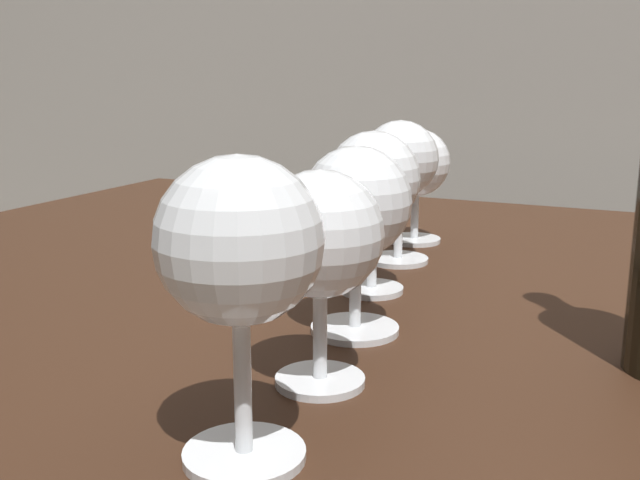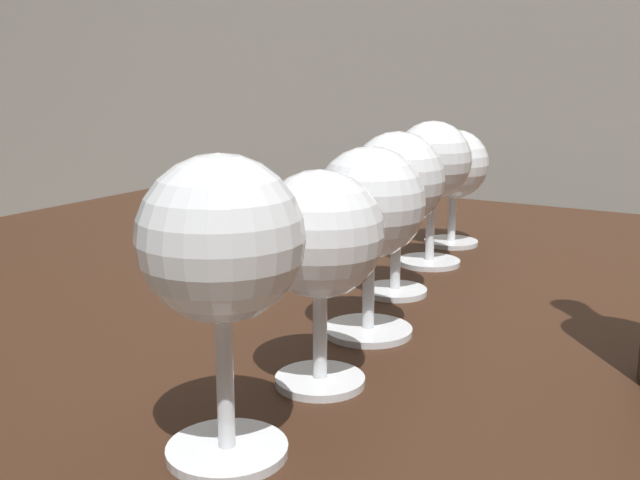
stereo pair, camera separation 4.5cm
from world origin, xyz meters
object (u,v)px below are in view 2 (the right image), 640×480
at_px(wine_glass_rose, 320,239).
at_px(wine_glass_chardonnay, 370,206).
at_px(wine_glass_cabernet, 397,182).
at_px(wine_glass_port, 432,164).
at_px(wine_glass_white, 221,246).
at_px(wine_glass_pinot, 454,166).

height_order(wine_glass_rose, wine_glass_chardonnay, wine_glass_chardonnay).
height_order(wine_glass_cabernet, wine_glass_port, wine_glass_port).
relative_size(wine_glass_white, wine_glass_port, 1.07).
height_order(wine_glass_white, wine_glass_cabernet, wine_glass_white).
height_order(wine_glass_white, wine_glass_rose, wine_glass_white).
xyz_separation_m(wine_glass_rose, wine_glass_cabernet, (-0.04, 0.20, 0.01)).
xyz_separation_m(wine_glass_rose, wine_glass_pinot, (-0.07, 0.41, -0.00)).
relative_size(wine_glass_rose, wine_glass_cabernet, 0.95).
height_order(wine_glass_chardonnay, wine_glass_pinot, wine_glass_chardonnay).
bearing_deg(wine_glass_chardonnay, wine_glass_rose, -80.77).
relative_size(wine_glass_white, wine_glass_rose, 1.14).
relative_size(wine_glass_white, wine_glass_cabernet, 1.09).
xyz_separation_m(wine_glass_chardonnay, wine_glass_port, (-0.04, 0.22, 0.00)).
bearing_deg(wine_glass_port, wine_glass_pinot, 97.49).
bearing_deg(wine_glass_cabernet, wine_glass_rose, -78.30).
distance_m(wine_glass_white, wine_glass_pinot, 0.51).
bearing_deg(wine_glass_port, wine_glass_cabernet, -83.29).
bearing_deg(wine_glass_rose, wine_glass_white, -87.99).
xyz_separation_m(wine_glass_port, wine_glass_pinot, (-0.01, 0.10, -0.01)).
bearing_deg(wine_glass_rose, wine_glass_pinot, 99.37).
bearing_deg(wine_glass_chardonnay, wine_glass_cabernet, 103.99).
bearing_deg(wine_glass_port, wine_glass_rose, -80.06).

